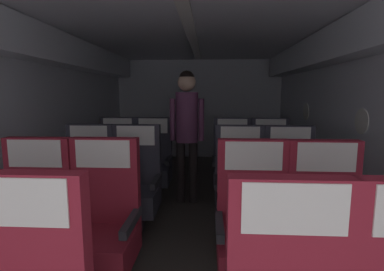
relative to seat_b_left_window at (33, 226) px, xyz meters
name	(u,v)px	position (x,y,z in m)	size (l,w,h in m)	color
ground	(188,223)	(1.03, 1.10, -0.46)	(3.79, 7.07, 0.02)	#3D3833
fuselage_shell	(190,78)	(1.03, 1.38, 1.11)	(3.67, 6.72, 2.17)	silver
seat_b_left_window	(33,226)	(0.00, 0.00, 0.00)	(0.52, 0.49, 1.07)	#38383D
seat_b_left_aisle	(101,227)	(0.49, 0.01, 0.00)	(0.52, 0.49, 1.07)	#38383D
seat_b_right_aisle	(327,234)	(2.05, 0.00, 0.00)	(0.52, 0.49, 1.07)	#38383D
seat_b_right_window	(253,232)	(1.56, 0.00, 0.00)	(0.52, 0.49, 1.07)	#38383D
seat_c_left_window	(88,185)	(0.00, 0.94, 0.00)	(0.52, 0.49, 1.07)	#38383D
seat_c_left_aisle	(135,186)	(0.50, 0.94, 0.00)	(0.52, 0.49, 1.07)	#38383D
seat_c_right_aisle	(290,189)	(2.06, 0.93, 0.00)	(0.52, 0.49, 1.07)	#38383D
seat_c_right_window	(240,188)	(1.57, 0.94, 0.00)	(0.52, 0.49, 1.07)	#38383D
seat_d_left_window	(117,164)	(0.01, 1.88, 0.00)	(0.52, 0.49, 1.07)	#38383D
seat_d_left_aisle	(152,164)	(0.50, 1.88, 0.00)	(0.52, 0.49, 1.07)	#38383D
seat_d_right_aisle	(271,166)	(2.07, 1.87, 0.00)	(0.52, 0.49, 1.07)	#38383D
seat_d_right_window	(232,165)	(1.56, 1.87, 0.00)	(0.52, 0.49, 1.07)	#38383D
flight_attendant	(187,122)	(0.98, 1.71, 0.59)	(0.43, 0.28, 1.67)	black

